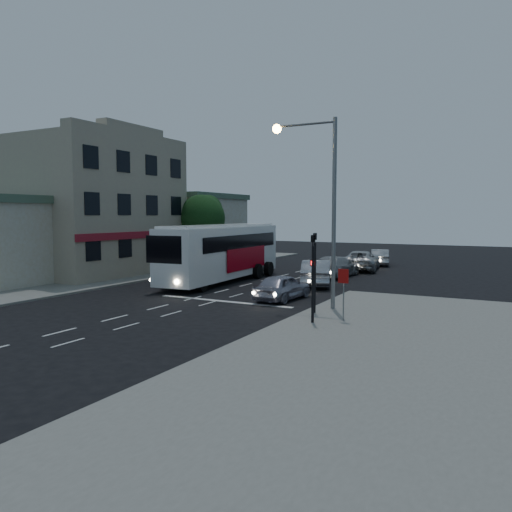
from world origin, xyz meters
The scene contains 17 objects.
ground centered at (0.00, 0.00, 0.00)m, with size 120.00×120.00×0.00m, color black.
sidewalk_near centered at (13.00, -4.00, 0.06)m, with size 12.00×24.00×0.12m, color slate.
sidewalk_far centered at (-13.00, 8.00, 0.06)m, with size 12.00×50.00×0.12m, color slate.
road_markings centered at (1.29, 3.31, 0.00)m, with size 8.00×30.55×0.01m.
tour_bus centered at (-2.21, 8.67, 2.12)m, with size 3.39×12.92×3.93m.
car_suv centered at (4.58, 3.80, 0.71)m, with size 1.68×4.18×1.42m, color #9391A4.
car_sedan_a centered at (4.20, 9.84, 0.84)m, with size 1.77×5.09×1.68m, color #A5A7B0.
car_sedan_b centered at (3.80, 14.78, 0.78)m, with size 2.19×5.39×1.56m, color #9C9B9E.
car_sedan_c centered at (4.20, 20.10, 0.82)m, with size 2.71×5.87×1.63m, color #B0B0B3.
car_extra centered at (4.54, 25.08, 0.73)m, with size 1.54×4.42×1.46m, color #BBBBC0.
traffic_signal_main centered at (7.60, 0.78, 2.42)m, with size 0.25×0.35×4.10m.
traffic_signal_side centered at (8.30, -1.20, 2.42)m, with size 0.18×0.15×4.10m.
regulatory_sign centered at (9.30, -0.24, 1.60)m, with size 0.45×0.12×2.20m.
streetlight centered at (7.34, 2.20, 5.73)m, with size 3.32×0.44×9.00m.
main_building centered at (-13.96, 8.00, 5.16)m, with size 10.12×12.00×11.00m.
low_building_north centered at (-13.50, 20.00, 3.39)m, with size 9.40×9.40×6.50m.
street_tree centered at (-8.21, 15.02, 4.50)m, with size 4.00×4.00×6.20m.
Camera 1 is at (15.80, -20.37, 4.58)m, focal length 35.00 mm.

